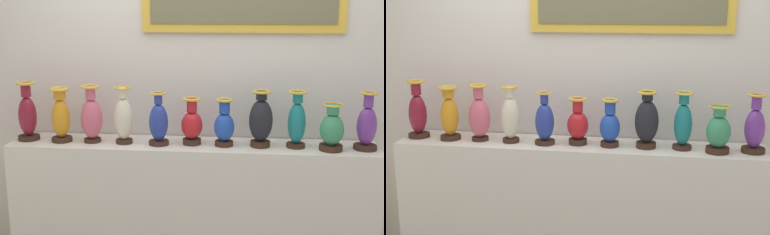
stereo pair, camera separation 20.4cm
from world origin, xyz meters
The scene contains 13 objects.
display_shelf centered at (0.00, 0.00, 0.47)m, with size 2.59×0.40×0.95m, color silver.
back_wall centered at (0.01, 0.26, 1.39)m, with size 4.60×0.14×2.74m.
vase_burgundy centered at (-1.19, -0.01, 1.13)m, with size 0.15×0.15×0.43m.
vase_amber centered at (-0.94, -0.03, 1.13)m, with size 0.15×0.15×0.39m.
vase_rose centered at (-0.71, -0.02, 1.13)m, with size 0.15×0.15×0.41m.
vase_ivory centered at (-0.48, -0.03, 1.13)m, with size 0.13×0.13×0.40m.
vase_cobalt centered at (-0.23, -0.04, 1.11)m, with size 0.14×0.14×0.37m.
vase_crimson centered at (0.00, -0.01, 1.09)m, with size 0.15×0.15×0.33m.
vase_sapphire centered at (0.23, -0.03, 1.09)m, with size 0.14×0.14×0.33m.
vase_onyx centered at (0.48, -0.02, 1.13)m, with size 0.16×0.16×0.39m.
vase_teal centered at (0.72, -0.02, 1.12)m, with size 0.13×0.13×0.39m.
vase_jade centered at (0.95, -0.06, 1.09)m, with size 0.16×0.16×0.32m.
vase_violet centered at (1.18, -0.02, 1.11)m, with size 0.15×0.15×0.40m.
Camera 2 is at (0.55, -3.41, 1.94)m, focal length 47.58 mm.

